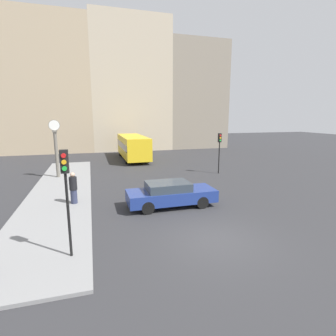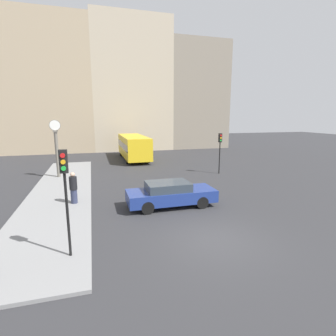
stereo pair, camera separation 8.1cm
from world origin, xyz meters
name	(u,v)px [view 1 (the left image)]	position (x,y,z in m)	size (l,w,h in m)	color
ground_plane	(216,240)	(0.00, 0.00, 0.00)	(120.00, 120.00, 0.00)	#2D2D30
sidewalk_corner	(61,191)	(-6.63, 8.93, 0.06)	(3.72, 21.86, 0.12)	gray
building_row	(119,88)	(-0.32, 30.26, 8.74)	(31.90, 5.00, 18.34)	tan
sedan_car	(171,194)	(-0.57, 4.32, 0.71)	(4.80, 1.84, 1.37)	navy
bus_distant	(133,146)	(0.01, 20.98, 1.53)	(2.54, 9.03, 2.66)	gold
traffic_light_near	(66,182)	(-5.46, 0.11, 2.77)	(0.26, 0.24, 3.69)	black
traffic_light_far	(219,145)	(5.89, 11.23, 2.49)	(0.26, 0.24, 3.46)	black
street_clock	(56,148)	(-7.21, 13.15, 2.44)	(0.83, 0.33, 4.48)	#666056
pedestrian_black_jacket	(73,188)	(-5.66, 5.99, 0.99)	(0.41, 0.41, 1.75)	#2D334C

